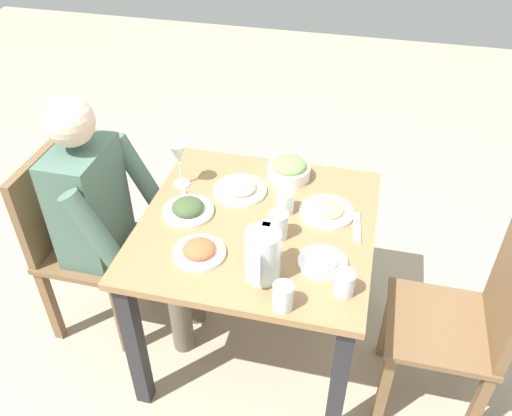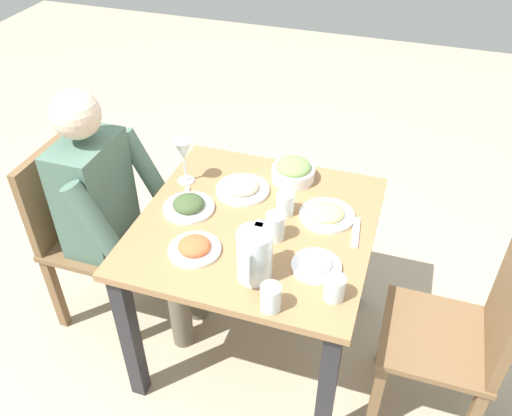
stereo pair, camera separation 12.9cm
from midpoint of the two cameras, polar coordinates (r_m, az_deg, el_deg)
The scene contains 19 objects.
ground_plane at distance 2.56m, azimuth -1.38°, elevation -14.01°, with size 8.00×8.00×0.00m, color tan.
dining_table at distance 2.12m, azimuth -1.62°, elevation -4.07°, with size 0.88×0.88×0.72m.
chair_near at distance 2.47m, azimuth -20.24°, elevation -2.89°, with size 0.40×0.40×0.87m.
chair_far at distance 2.12m, azimuth 19.96°, elevation -11.24°, with size 0.40×0.40×0.87m.
diner_near at distance 2.29m, azimuth -16.68°, elevation -1.00°, with size 0.48×0.53×1.16m.
water_pitcher at distance 1.76m, azimuth -1.38°, elevation -5.10°, with size 0.16×0.12×0.19m.
salad_bowl at distance 2.25m, azimuth 1.87°, elevation 4.12°, with size 0.18×0.18×0.09m.
plate_beans at distance 2.18m, azimuth -3.43°, elevation 2.06°, with size 0.22×0.22×0.05m.
plate_dolmas at distance 2.09m, azimuth -9.03°, elevation -0.11°, with size 0.20×0.20×0.06m.
plate_fries at distance 2.08m, azimuth 5.80°, elevation -0.28°, with size 0.21×0.21×0.04m.
plate_rice_curry at distance 1.91m, azimuth -8.02°, elevation -4.57°, with size 0.19×0.19×0.05m.
plate_yoghurt at distance 1.86m, azimuth 5.17°, elevation -5.69°, with size 0.17×0.17×0.04m.
water_glass_far_right at distance 1.70m, azimuth 0.69°, elevation -9.47°, with size 0.07×0.07×0.10m, color silver.
water_glass_near_left at distance 2.06m, azimuth 1.32°, elevation 0.59°, with size 0.07×0.07×0.09m, color silver.
water_glass_by_pitcher at distance 1.94m, azimuth 0.47°, elevation -1.91°, with size 0.07×0.07×0.10m, color silver.
water_glass_center at distance 1.76m, azimuth 7.33°, elevation -8.01°, with size 0.07×0.07×0.09m, color silver.
wine_glass at distance 2.18m, azimuth -9.92°, elevation 5.47°, with size 0.08×0.08×0.20m.
fork_near at distance 2.03m, azimuth 8.92°, elevation -2.06°, with size 0.17×0.03×0.01m, color silver.
knife_near at distance 2.14m, azimuth -9.46°, elevation 0.36°, with size 0.18×0.02×0.01m, color silver.
Camera 1 is at (1.53, 0.36, 2.02)m, focal length 37.52 mm.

